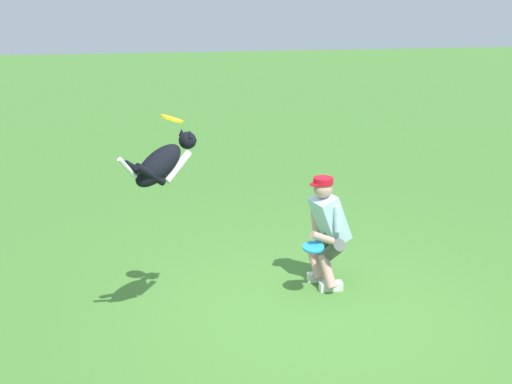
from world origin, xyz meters
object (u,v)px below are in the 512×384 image
person (327,228)px  dog (163,163)px  frisbee_held (313,247)px  frisbee_flying (172,119)px

person → dog: bearing=7.1°
dog → frisbee_held: (-1.58, -0.41, -1.11)m
person → frisbee_flying: bearing=3.2°
frisbee_held → person: bearing=-127.1°
frisbee_flying → frisbee_held: size_ratio=0.96×
dog → person: bearing=-19.5°
dog → frisbee_flying: (-0.11, -0.17, 0.37)m
frisbee_flying → frisbee_held: bearing=-170.9°
dog → frisbee_flying: frisbee_flying is taller
frisbee_flying → dog: bearing=57.6°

